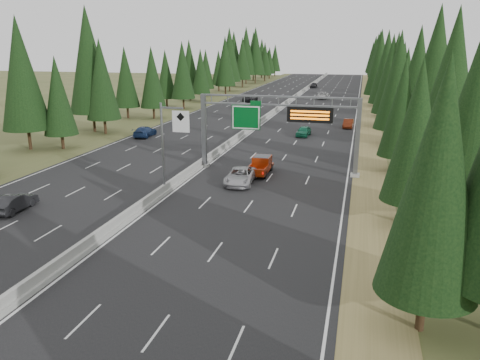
# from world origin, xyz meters

# --- Properties ---
(road) EXTENTS (32.00, 260.00, 0.08)m
(road) POSITION_xyz_m (0.00, 80.00, 0.04)
(road) COLOR black
(road) RESTS_ON ground
(shoulder_right) EXTENTS (3.60, 260.00, 0.06)m
(shoulder_right) POSITION_xyz_m (17.80, 80.00, 0.03)
(shoulder_right) COLOR olive
(shoulder_right) RESTS_ON ground
(shoulder_left) EXTENTS (3.60, 260.00, 0.06)m
(shoulder_left) POSITION_xyz_m (-17.80, 80.00, 0.03)
(shoulder_left) COLOR #414D24
(shoulder_left) RESTS_ON ground
(median_barrier) EXTENTS (0.70, 260.00, 0.85)m
(median_barrier) POSITION_xyz_m (0.00, 80.00, 0.41)
(median_barrier) COLOR gray
(median_barrier) RESTS_ON road
(sign_gantry) EXTENTS (16.75, 0.98, 7.80)m
(sign_gantry) POSITION_xyz_m (8.92, 34.88, 5.27)
(sign_gantry) COLOR slate
(sign_gantry) RESTS_ON road
(hov_sign_pole) EXTENTS (2.80, 0.50, 8.00)m
(hov_sign_pole) POSITION_xyz_m (0.58, 24.97, 4.72)
(hov_sign_pole) COLOR slate
(hov_sign_pole) RESTS_ON road
(tree_row_right) EXTENTS (11.93, 242.97, 17.96)m
(tree_row_right) POSITION_xyz_m (22.27, 65.33, 9.10)
(tree_row_right) COLOR black
(tree_row_right) RESTS_ON ground
(tree_row_left) EXTENTS (11.69, 244.87, 18.96)m
(tree_row_left) POSITION_xyz_m (-22.03, 67.01, 9.33)
(tree_row_left) COLOR black
(tree_row_left) RESTS_ON ground
(silver_minivan) EXTENTS (2.77, 5.48, 1.49)m
(silver_minivan) POSITION_xyz_m (5.71, 29.71, 0.82)
(silver_minivan) COLOR #A9A8AC
(silver_minivan) RESTS_ON road
(red_pickup) EXTENTS (1.84, 5.15, 1.68)m
(red_pickup) POSITION_xyz_m (6.81, 34.04, 1.01)
(red_pickup) COLOR black
(red_pickup) RESTS_ON road
(car_ahead_green) EXTENTS (2.04, 4.31, 1.42)m
(car_ahead_green) POSITION_xyz_m (8.48, 55.52, 0.79)
(car_ahead_green) COLOR #166445
(car_ahead_green) RESTS_ON road
(car_ahead_dkred) EXTENTS (1.65, 4.26, 1.38)m
(car_ahead_dkred) POSITION_xyz_m (14.50, 64.34, 0.77)
(car_ahead_dkred) COLOR #521B0B
(car_ahead_dkred) RESTS_ON road
(car_ahead_dkgrey) EXTENTS (2.14, 4.77, 1.36)m
(car_ahead_dkgrey) POSITION_xyz_m (9.85, 72.33, 0.76)
(car_ahead_dkgrey) COLOR black
(car_ahead_dkgrey) RESTS_ON road
(car_ahead_white) EXTENTS (2.75, 5.82, 1.61)m
(car_ahead_white) POSITION_xyz_m (6.89, 106.16, 0.88)
(car_ahead_white) COLOR #B8B8B8
(car_ahead_white) RESTS_ON road
(car_ahead_far) EXTENTS (1.91, 4.70, 1.60)m
(car_ahead_far) POSITION_xyz_m (1.50, 137.23, 0.88)
(car_ahead_far) COLOR #232326
(car_ahead_far) RESTS_ON road
(car_onc_near) EXTENTS (1.66, 4.27, 1.39)m
(car_onc_near) POSITION_xyz_m (-9.67, 17.83, 0.77)
(car_onc_near) COLOR black
(car_onc_near) RESTS_ON road
(car_onc_blue) EXTENTS (2.39, 5.22, 1.48)m
(car_onc_blue) POSITION_xyz_m (-13.58, 49.36, 0.82)
(car_onc_blue) COLOR navy
(car_onc_blue) RESTS_ON road
(car_onc_white) EXTENTS (2.12, 4.49, 1.48)m
(car_onc_white) POSITION_xyz_m (-7.35, 82.16, 0.82)
(car_onc_white) COLOR #BCBCBC
(car_onc_white) RESTS_ON road
(car_onc_far) EXTENTS (2.92, 5.60, 1.50)m
(car_onc_far) POSITION_xyz_m (-8.94, 95.65, 0.83)
(car_onc_far) COLOR black
(car_onc_far) RESTS_ON road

